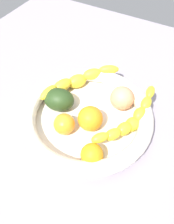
# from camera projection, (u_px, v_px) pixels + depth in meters

# --- Properties ---
(kitchen_counter) EXTENTS (1.20, 1.20, 0.03)m
(kitchen_counter) POSITION_uv_depth(u_px,v_px,m) (87.00, 126.00, 0.62)
(kitchen_counter) COLOR gray
(kitchen_counter) RESTS_ON ground
(fruit_bowl) EXTENTS (0.35, 0.35, 0.06)m
(fruit_bowl) POSITION_uv_depth(u_px,v_px,m) (87.00, 116.00, 0.59)
(fruit_bowl) COLOR silver
(fruit_bowl) RESTS_ON kitchen_counter
(banana_draped_left) EXTENTS (0.22, 0.15, 0.06)m
(banana_draped_left) POSITION_uv_depth(u_px,v_px,m) (78.00, 80.00, 0.65)
(banana_draped_left) COLOR yellow
(banana_draped_left) RESTS_ON fruit_bowl
(banana_draped_right) EXTENTS (0.24, 0.09, 0.06)m
(banana_draped_right) POSITION_uv_depth(u_px,v_px,m) (131.00, 120.00, 0.56)
(banana_draped_right) COLOR yellow
(banana_draped_right) RESTS_ON fruit_bowl
(orange_front) EXTENTS (0.05, 0.05, 0.05)m
(orange_front) POSITION_uv_depth(u_px,v_px,m) (92.00, 155.00, 0.50)
(orange_front) COLOR orange
(orange_front) RESTS_ON fruit_bowl
(orange_mid_left) EXTENTS (0.07, 0.07, 0.07)m
(orange_mid_left) POSITION_uv_depth(u_px,v_px,m) (90.00, 119.00, 0.56)
(orange_mid_left) COLOR orange
(orange_mid_left) RESTS_ON fruit_bowl
(orange_mid_right) EXTENTS (0.05, 0.05, 0.05)m
(orange_mid_right) POSITION_uv_depth(u_px,v_px,m) (64.00, 124.00, 0.55)
(orange_mid_right) COLOR orange
(orange_mid_right) RESTS_ON fruit_bowl
(avocado_dark) EXTENTS (0.09, 0.10, 0.06)m
(avocado_dark) POSITION_uv_depth(u_px,v_px,m) (60.00, 99.00, 0.60)
(avocado_dark) COLOR #263E1A
(avocado_dark) RESTS_ON fruit_bowl
(peach_blush) EXTENTS (0.07, 0.07, 0.07)m
(peach_blush) POSITION_uv_depth(u_px,v_px,m) (122.00, 98.00, 0.60)
(peach_blush) COLOR #F9966B
(peach_blush) RESTS_ON fruit_bowl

